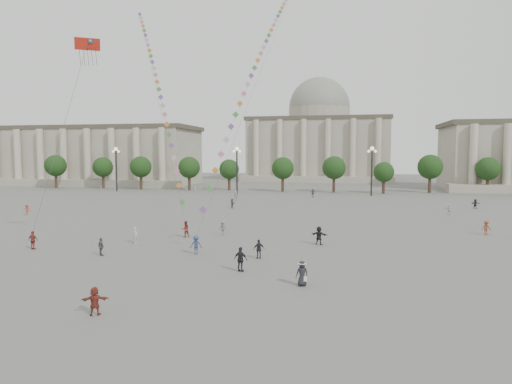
# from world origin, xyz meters

# --- Properties ---
(ground) EXTENTS (360.00, 360.00, 0.00)m
(ground) POSITION_xyz_m (0.00, 0.00, 0.00)
(ground) COLOR #5E5C58
(ground) RESTS_ON ground
(hall_west) EXTENTS (84.00, 26.22, 17.20)m
(hall_west) POSITION_xyz_m (-75.00, 93.89, 8.43)
(hall_west) COLOR gray
(hall_west) RESTS_ON ground
(hall_central) EXTENTS (48.30, 34.30, 35.50)m
(hall_central) POSITION_xyz_m (0.00, 129.22, 14.23)
(hall_central) COLOR gray
(hall_central) RESTS_ON ground
(tree_row) EXTENTS (137.12, 5.12, 8.00)m
(tree_row) POSITION_xyz_m (0.00, 78.00, 5.39)
(tree_row) COLOR #34261A
(tree_row) RESTS_ON ground
(lamp_post_far_west) EXTENTS (2.00, 0.90, 10.65)m
(lamp_post_far_west) POSITION_xyz_m (-45.00, 70.00, 7.35)
(lamp_post_far_west) COLOR #262628
(lamp_post_far_west) RESTS_ON ground
(lamp_post_mid_west) EXTENTS (2.00, 0.90, 10.65)m
(lamp_post_mid_west) POSITION_xyz_m (-15.00, 70.00, 7.35)
(lamp_post_mid_west) COLOR #262628
(lamp_post_mid_west) RESTS_ON ground
(lamp_post_mid_east) EXTENTS (2.00, 0.90, 10.65)m
(lamp_post_mid_east) POSITION_xyz_m (15.00, 70.00, 7.35)
(lamp_post_mid_east) COLOR #262628
(lamp_post_mid_east) RESTS_ON ground
(person_crowd_0) EXTENTS (1.13, 0.73, 1.79)m
(person_crowd_0) POSITION_xyz_m (2.83, 63.45, 0.89)
(person_crowd_0) COLOR #325170
(person_crowd_0) RESTS_ON ground
(person_crowd_2) EXTENTS (1.14, 1.16, 1.60)m
(person_crowd_2) POSITION_xyz_m (-36.79, 27.63, 0.80)
(person_crowd_2) COLOR #9D3F2A
(person_crowd_2) RESTS_ON ground
(person_crowd_3) EXTENTS (1.80, 1.03, 1.85)m
(person_crowd_3) POSITION_xyz_m (7.00, 13.76, 0.93)
(person_crowd_3) COLOR black
(person_crowd_3) RESTS_ON ground
(person_crowd_4) EXTENTS (1.56, 1.62, 1.84)m
(person_crowd_4) POSITION_xyz_m (-11.58, 54.79, 0.92)
(person_crowd_4) COLOR silver
(person_crowd_4) RESTS_ON ground
(person_crowd_6) EXTENTS (1.12, 0.77, 1.59)m
(person_crowd_6) POSITION_xyz_m (-3.87, 17.09, 0.80)
(person_crowd_6) COLOR slate
(person_crowd_6) RESTS_ON ground
(person_crowd_7) EXTENTS (1.62, 0.91, 1.67)m
(person_crowd_7) POSITION_xyz_m (24.79, 40.33, 0.83)
(person_crowd_7) COLOR white
(person_crowd_7) RESTS_ON ground
(person_crowd_8) EXTENTS (1.14, 0.79, 1.62)m
(person_crowd_8) POSITION_xyz_m (25.04, 22.90, 0.81)
(person_crowd_8) COLOR brown
(person_crowd_8) RESTS_ON ground
(person_crowd_9) EXTENTS (1.53, 0.71, 1.58)m
(person_crowd_9) POSITION_xyz_m (30.67, 49.07, 0.79)
(person_crowd_9) COLOR black
(person_crowd_9) RESTS_ON ground
(person_crowd_10) EXTENTS (0.58, 0.67, 1.55)m
(person_crowd_10) POSITION_xyz_m (-24.34, 68.00, 0.77)
(person_crowd_10) COLOR #B3B4B0
(person_crowd_10) RESTS_ON ground
(person_crowd_12) EXTENTS (1.38, 1.40, 1.61)m
(person_crowd_12) POSITION_xyz_m (-9.01, 41.84, 0.81)
(person_crowd_12) COLOR slate
(person_crowd_12) RESTS_ON ground
(person_crowd_13) EXTENTS (0.56, 0.70, 1.66)m
(person_crowd_13) POSITION_xyz_m (-11.35, 10.94, 0.83)
(person_crowd_13) COLOR beige
(person_crowd_13) RESTS_ON ground
(tourist_0) EXTENTS (1.06, 0.51, 1.76)m
(tourist_0) POSITION_xyz_m (-19.52, 6.20, 0.88)
(tourist_0) COLOR maroon
(tourist_0) RESTS_ON ground
(tourist_1) EXTENTS (1.21, 0.76, 1.92)m
(tourist_1) POSITION_xyz_m (1.70, 2.03, 0.96)
(tourist_1) COLOR black
(tourist_1) RESTS_ON ground
(tourist_2) EXTENTS (1.58, 1.02, 1.63)m
(tourist_2) POSITION_xyz_m (-4.20, -8.82, 0.81)
(tourist_2) COLOR maroon
(tourist_2) RESTS_ON ground
(tourist_3) EXTENTS (1.01, 0.87, 1.63)m
(tourist_3) POSITION_xyz_m (-11.76, 5.00, 0.81)
(tourist_3) COLOR #5A5B5F
(tourist_3) RESTS_ON ground
(tourist_4) EXTENTS (1.06, 0.75, 1.67)m
(tourist_4) POSITION_xyz_m (2.25, 6.63, 0.83)
(tourist_4) COLOR #212327
(tourist_4) RESTS_ON ground
(kite_flyer_0) EXTENTS (1.09, 1.05, 1.77)m
(kite_flyer_0) POSITION_xyz_m (-7.51, 15.06, 0.89)
(kite_flyer_0) COLOR maroon
(kite_flyer_0) RESTS_ON ground
(kite_flyer_1) EXTENTS (1.22, 0.84, 1.72)m
(kite_flyer_1) POSITION_xyz_m (-3.63, 7.14, 0.86)
(kite_flyer_1) COLOR navy
(kite_flyer_1) RESTS_ON ground
(hat_person) EXTENTS (0.99, 0.82, 1.73)m
(hat_person) POSITION_xyz_m (6.69, -0.86, 0.90)
(hat_person) COLOR black
(hat_person) RESTS_ON ground
(dragon_kite) EXTENTS (4.05, 1.56, 18.36)m
(dragon_kite) POSITION_xyz_m (-13.67, 6.84, 18.11)
(dragon_kite) COLOR red
(dragon_kite) RESTS_ON ground
(kite_train_west) EXTENTS (21.34, 34.31, 53.44)m
(kite_train_west) POSITION_xyz_m (-18.64, 33.46, 20.26)
(kite_train_west) COLOR #3F3F3F
(kite_train_west) RESTS_ON ground
(kite_train_mid) EXTENTS (2.87, 56.90, 72.59)m
(kite_train_mid) POSITION_xyz_m (-2.51, 37.28, 25.19)
(kite_train_mid) COLOR #3F3F3F
(kite_train_mid) RESTS_ON ground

